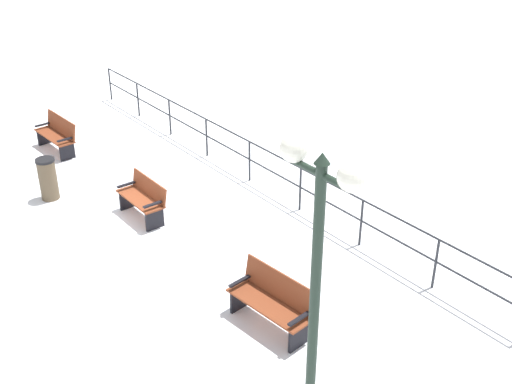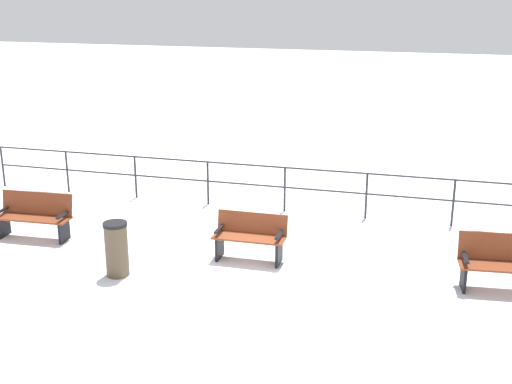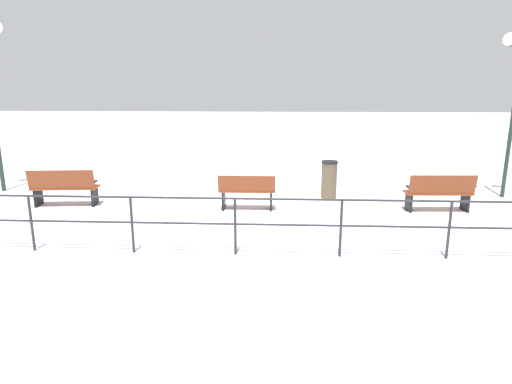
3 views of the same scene
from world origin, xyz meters
name	(u,v)px [view 1 (image 1 of 3)]	position (x,y,z in m)	size (l,w,h in m)	color
ground_plane	(137,219)	(0.00, 0.00, 0.00)	(80.00, 80.00, 0.00)	white
bench_nearest	(57,134)	(-0.13, -4.57, 0.48)	(0.59, 1.58, 0.93)	brown
bench_second	(143,198)	(-0.19, 0.00, 0.47)	(0.54, 1.36, 0.89)	brown
bench_third	(272,301)	(-0.11, 4.56, 0.49)	(0.73, 1.64, 0.96)	brown
lamppost_middle	(317,257)	(1.43, 7.13, 3.34)	(0.31, 1.14, 4.60)	#1E2D23
waterfront_railing	(249,154)	(-3.10, 0.00, 0.71)	(0.05, 14.88, 1.06)	#26282D
trash_bin	(48,179)	(1.10, -2.11, 0.50)	(0.43, 0.43, 1.00)	brown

